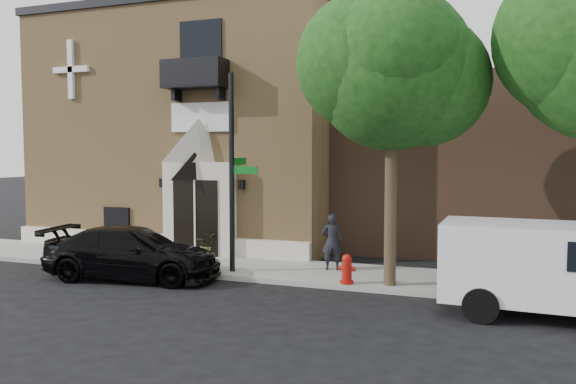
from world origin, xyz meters
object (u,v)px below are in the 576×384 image
street_sign (233,172)px  fire_hydrant (347,269)px  black_sedan (133,253)px  pedestrian_near (332,242)px  dumpster (483,266)px  cargo_van (572,268)px

street_sign → fire_hydrant: 4.41m
black_sedan → pedestrian_near: bearing=-71.9°
black_sedan → dumpster: size_ratio=2.66×
dumpster → street_sign: bearing=171.5°
black_sedan → cargo_van: size_ratio=1.00×
black_sedan → fire_hydrant: size_ratio=6.49×
cargo_van → black_sedan: bearing=-178.7°
cargo_van → street_sign: street_sign is taller
street_sign → cargo_van: bearing=-4.9°
black_sedan → dumpster: black_sedan is taller
black_sedan → street_sign: street_sign is taller
cargo_van → dumpster: size_ratio=2.66×
cargo_van → fire_hydrant: 5.45m
black_sedan → dumpster: bearing=-88.5°
street_sign → pedestrian_near: street_sign is taller
fire_hydrant → black_sedan: bearing=-171.5°
pedestrian_near → fire_hydrant: bearing=98.5°
dumpster → fire_hydrant: bearing=179.7°
cargo_van → street_sign: (-8.88, 1.47, 1.92)m
cargo_van → dumpster: bearing=140.1°
street_sign → pedestrian_near: size_ratio=3.42×
fire_hydrant → dumpster: 3.51m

